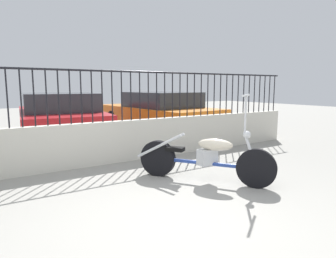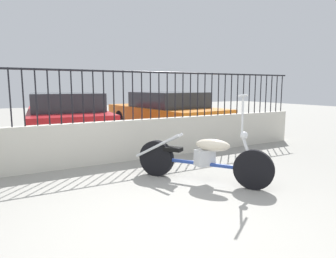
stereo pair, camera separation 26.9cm
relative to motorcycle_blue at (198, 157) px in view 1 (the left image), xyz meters
The scene contains 6 objects.
ground_plane 1.63m from the motorcycle_blue, 136.14° to the right, with size 40.00×40.00×0.00m, color gray.
low_wall 2.10m from the motorcycle_blue, 123.06° to the left, with size 10.40×0.18×0.79m.
fence_railing 2.34m from the motorcycle_blue, 123.06° to the left, with size 10.40×0.04×0.95m.
motorcycle_blue is the anchor object (origin of this frame).
car_red 4.49m from the motorcycle_blue, 103.58° to the left, with size 2.24×4.32×1.28m.
car_orange 4.99m from the motorcycle_blue, 66.18° to the left, with size 2.28×4.53×1.27m.
Camera 1 is at (-1.65, -2.42, 1.44)m, focal length 32.00 mm.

